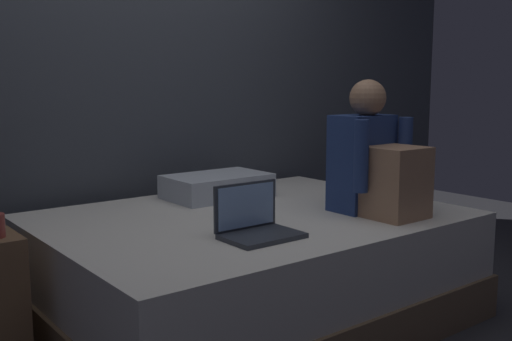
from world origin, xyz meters
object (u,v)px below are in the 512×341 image
(bed, at_px, (251,267))
(person_sitting, at_px, (375,163))
(laptop, at_px, (255,224))
(pillow, at_px, (217,186))

(bed, bearing_deg, person_sitting, -36.17)
(person_sitting, distance_m, laptop, 0.77)
(person_sitting, xyz_separation_m, laptop, (-0.74, 0.01, -0.20))
(bed, bearing_deg, pillow, 76.61)
(bed, height_order, laptop, laptop)
(bed, relative_size, person_sitting, 3.05)
(person_sitting, bearing_deg, pillow, 115.45)
(bed, distance_m, person_sitting, 0.80)
(laptop, relative_size, pillow, 0.57)
(bed, bearing_deg, laptop, -125.04)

